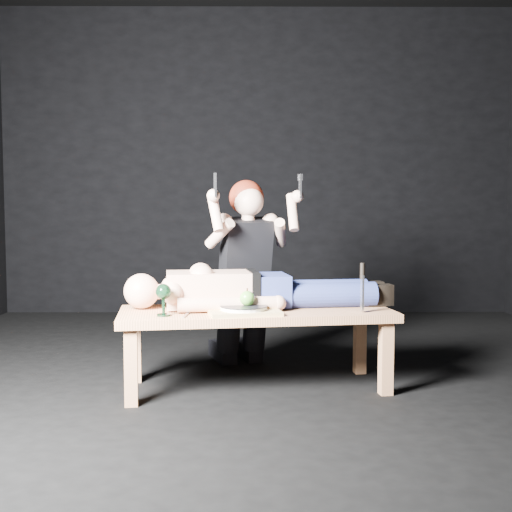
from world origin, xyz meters
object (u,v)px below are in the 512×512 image
(lying_man, at_px, (261,285))
(serving_tray, at_px, (244,312))
(table, at_px, (256,349))
(kneeling_woman, at_px, (242,271))
(carving_knife, at_px, (362,288))
(goblet, at_px, (164,300))

(lying_man, height_order, serving_tray, lying_man)
(table, xyz_separation_m, kneeling_woman, (-0.09, 0.55, 0.39))
(table, relative_size, serving_tray, 4.02)
(serving_tray, xyz_separation_m, carving_knife, (0.65, 0.04, 0.12))
(table, bearing_deg, goblet, -164.50)
(lying_man, bearing_deg, goblet, -155.80)
(goblet, bearing_deg, lying_man, 32.19)
(carving_knife, bearing_deg, kneeling_woman, 127.86)
(kneeling_woman, height_order, serving_tray, kneeling_woman)
(kneeling_woman, relative_size, carving_knife, 4.54)
(carving_knife, bearing_deg, lying_man, 150.67)
(table, height_order, carving_knife, carving_knife)
(lying_man, distance_m, serving_tray, 0.30)
(lying_man, height_order, kneeling_woman, kneeling_woman)
(lying_man, bearing_deg, table, -112.34)
(goblet, bearing_deg, table, 23.48)
(table, xyz_separation_m, goblet, (-0.49, -0.21, 0.31))
(kneeling_woman, height_order, carving_knife, kneeling_woman)
(lying_man, xyz_separation_m, serving_tray, (-0.10, -0.26, -0.12))
(kneeling_woman, distance_m, goblet, 0.86)
(table, bearing_deg, lying_man, 67.66)
(carving_knife, bearing_deg, goblet, 177.96)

